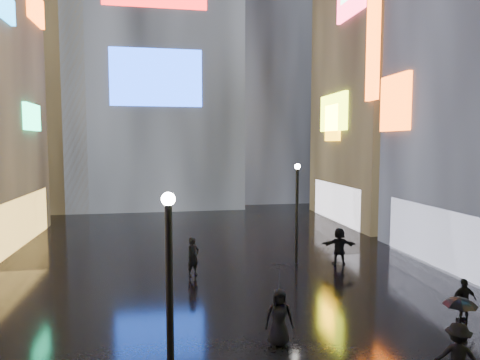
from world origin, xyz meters
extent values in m
plane|color=black|center=(0.00, 20.00, 0.00)|extent=(140.00, 140.00, 0.00)
cube|color=#FFC659|center=(-11.10, 26.00, 1.50)|extent=(0.20, 10.00, 3.00)
cube|color=#19E28B|center=(-10.85, 27.82, 7.91)|extent=(0.25, 3.00, 1.71)
cube|color=#FC500C|center=(-10.85, 29.70, 15.31)|extent=(0.25, 3.32, 1.94)
cube|color=white|center=(11.10, 17.00, 1.50)|extent=(0.20, 9.00, 3.00)
cube|color=#FC500C|center=(10.85, 21.12, 8.58)|extent=(0.25, 2.99, 3.26)
cube|color=#FC500C|center=(10.85, 24.00, 14.00)|extent=(0.25, 1.40, 10.00)
cube|color=black|center=(16.00, 30.00, 14.00)|extent=(10.00, 12.00, 28.00)
cube|color=white|center=(11.10, 30.00, 1.50)|extent=(0.20, 9.00, 3.00)
cube|color=#DAFC19|center=(10.85, 30.32, 8.66)|extent=(0.25, 4.92, 2.91)
cube|color=#FCA30C|center=(10.85, 30.44, 7.84)|extent=(0.25, 2.63, 2.87)
cube|color=#194CFF|center=(-3.00, 36.90, 12.00)|extent=(8.00, 0.20, 5.00)
cube|color=black|center=(9.00, 46.00, 17.00)|extent=(12.00, 12.00, 34.00)
cube|color=black|center=(-14.00, 42.00, 13.00)|extent=(10.00, 10.00, 26.00)
cylinder|color=black|center=(-2.44, 7.06, 2.50)|extent=(0.16, 0.16, 5.00)
sphere|color=white|center=(-2.44, 7.06, 5.05)|extent=(0.30, 0.30, 0.30)
cylinder|color=black|center=(4.19, 18.76, 2.50)|extent=(0.16, 0.16, 5.00)
sphere|color=white|center=(4.19, 18.76, 5.05)|extent=(0.30, 0.30, 0.30)
imported|color=black|center=(4.68, 7.13, 0.87)|extent=(1.29, 1.09, 1.74)
imported|color=black|center=(7.72, 10.80, 0.77)|extent=(0.92, 0.43, 1.54)
imported|color=black|center=(0.91, 10.26, 0.89)|extent=(0.94, 0.67, 1.78)
imported|color=black|center=(6.32, 18.28, 0.95)|extent=(1.85, 0.94, 1.91)
imported|color=black|center=(-1.21, 17.70, 0.91)|extent=(0.79, 0.74, 1.82)
imported|color=black|center=(4.68, 7.13, 2.09)|extent=(0.86, 0.86, 0.69)
imported|color=black|center=(0.91, 10.26, 2.19)|extent=(1.02, 1.04, 0.81)
camera|label=1|loc=(-2.54, -2.05, 6.23)|focal=32.00mm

